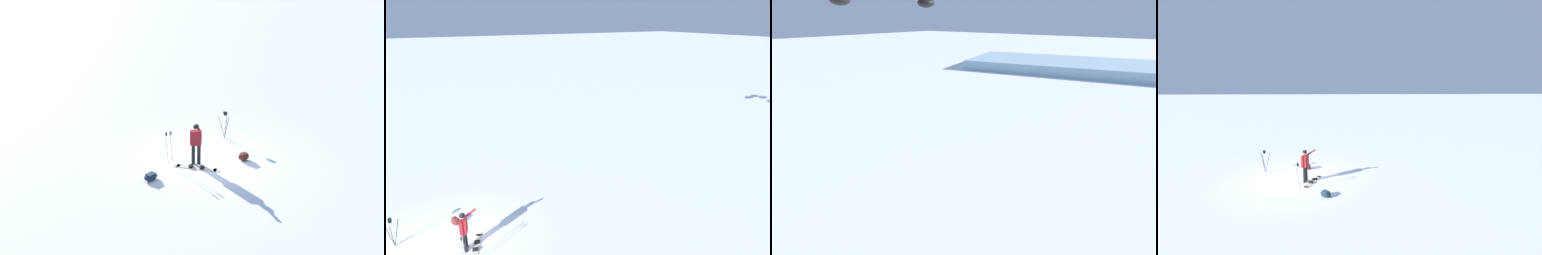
% 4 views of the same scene
% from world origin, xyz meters
% --- Properties ---
extents(ground_plane, '(300.00, 300.00, 0.00)m').
position_xyz_m(ground_plane, '(0.00, 0.00, 0.00)').
color(ground_plane, white).
extents(snowboarder, '(0.72, 0.46, 1.68)m').
position_xyz_m(snowboarder, '(-0.55, 0.62, 1.00)').
color(snowboarder, black).
rests_on(snowboarder, ground_plane).
extents(snowboard, '(0.83, 1.72, 0.10)m').
position_xyz_m(snowboard, '(-0.91, 0.65, 0.02)').
color(snowboard, beige).
rests_on(snowboard, ground_plane).
extents(gear_bag_large, '(0.65, 0.66, 0.25)m').
position_xyz_m(gear_bag_large, '(-1.62, 2.39, 0.13)').
color(gear_bag_large, '#192833').
rests_on(gear_bag_large, ground_plane).
extents(camera_tripod, '(0.55, 0.47, 1.24)m').
position_xyz_m(camera_tripod, '(1.89, -0.97, 0.89)').
color(camera_tripod, '#262628').
rests_on(camera_tripod, ground_plane).
extents(gear_bag_small, '(0.48, 0.55, 0.32)m').
position_xyz_m(gear_bag_small, '(-0.45, -1.29, 0.17)').
color(gear_bag_small, '#4C1E19').
rests_on(gear_bag_small, ground_plane).
extents(ski_poles, '(0.30, 0.29, 1.29)m').
position_xyz_m(ski_poles, '(-0.34, 1.65, 0.85)').
color(ski_poles, gray).
rests_on(ski_poles, ground_plane).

